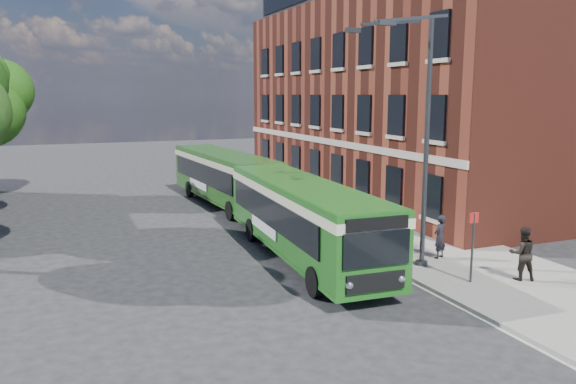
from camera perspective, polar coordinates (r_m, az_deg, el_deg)
name	(u,v)px	position (r m, az deg, el deg)	size (l,w,h in m)	color
ground	(271,270)	(20.82, -1.76, -7.91)	(120.00, 120.00, 0.00)	#252427
pavement	(339,212)	(30.66, 5.23, -1.99)	(6.00, 48.00, 0.15)	gray
kerb_line	(287,217)	(29.42, -0.06, -2.60)	(0.12, 48.00, 0.01)	beige
brick_office	(410,85)	(37.07, 12.26, 10.59)	(12.10, 26.00, 14.20)	maroon
street_lamp	(418,140)	(20.40, 13.09, 5.21)	(2.96, 2.38, 9.00)	#323437
bus_stop_sign	(473,243)	(19.69, 18.25, -4.90)	(0.35, 0.08, 2.52)	#323437
bus_front	(303,213)	(21.82, 1.50, -2.10)	(3.17, 12.23, 3.02)	#1F631C
bus_rear	(224,173)	(32.89, -6.49, 1.90)	(3.32, 12.31, 3.02)	#1F5116
pedestrian_a	(440,237)	(22.31, 15.16, -4.40)	(0.61, 0.40, 1.68)	black
pedestrian_b	(522,253)	(20.62, 22.71, -5.77)	(0.90, 0.70, 1.84)	black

